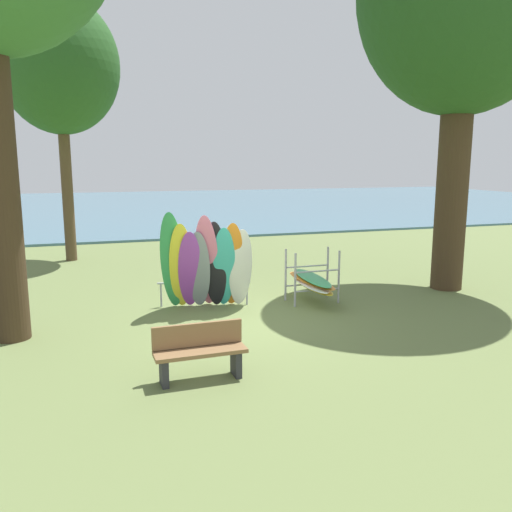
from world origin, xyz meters
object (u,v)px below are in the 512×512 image
leaning_board_pile (206,266)px  park_bench (200,350)px  tree_mid_behind (59,66)px  board_storage_rack (312,281)px

leaning_board_pile → park_bench: 3.86m
leaning_board_pile → park_bench: (-0.94, -3.70, -0.54)m
tree_mid_behind → park_bench: bearing=-79.3°
tree_mid_behind → board_storage_rack: (5.53, -7.39, -5.76)m
board_storage_rack → park_bench: bearing=-134.0°
leaning_board_pile → board_storage_rack: size_ratio=1.06×
leaning_board_pile → park_bench: leaning_board_pile is taller
park_bench → leaning_board_pile: bearing=75.7°
board_storage_rack → park_bench: board_storage_rack is taller
tree_mid_behind → board_storage_rack: tree_mid_behind is taller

